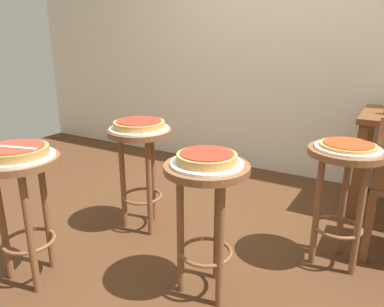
# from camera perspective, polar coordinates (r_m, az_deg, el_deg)

# --- Properties ---
(ground_plane) EXTENTS (6.00, 6.00, 0.00)m
(ground_plane) POSITION_cam_1_polar(r_m,az_deg,el_deg) (2.35, 0.07, -14.55)
(ground_plane) COLOR #4C2D19
(back_wall) EXTENTS (6.00, 0.10, 3.00)m
(back_wall) POSITION_cam_1_polar(r_m,az_deg,el_deg) (3.53, 14.71, 21.10)
(back_wall) COLOR beige
(back_wall) RESTS_ON ground_plane
(stool_foreground) EXTENTS (0.40, 0.40, 0.69)m
(stool_foreground) POSITION_cam_1_polar(r_m,az_deg,el_deg) (2.05, -24.66, -5.18)
(stool_foreground) COLOR brown
(stool_foreground) RESTS_ON ground_plane
(serving_plate_foreground) EXTENTS (0.36, 0.36, 0.01)m
(serving_plate_foreground) POSITION_cam_1_polar(r_m,az_deg,el_deg) (2.00, -25.31, -0.41)
(serving_plate_foreground) COLOR silver
(serving_plate_foreground) RESTS_ON stool_foreground
(pizza_foreground) EXTENTS (0.31, 0.31, 0.05)m
(pizza_foreground) POSITION_cam_1_polar(r_m,az_deg,el_deg) (1.99, -25.42, 0.37)
(pizza_foreground) COLOR #B78442
(pizza_foreground) RESTS_ON serving_plate_foreground
(stool_middle) EXTENTS (0.40, 0.40, 0.69)m
(stool_middle) POSITION_cam_1_polar(r_m,az_deg,el_deg) (1.78, 2.22, -7.02)
(stool_middle) COLOR brown
(stool_middle) RESTS_ON ground_plane
(serving_plate_middle) EXTENTS (0.34, 0.34, 0.01)m
(serving_plate_middle) POSITION_cam_1_polar(r_m,az_deg,el_deg) (1.71, 2.29, -1.53)
(serving_plate_middle) COLOR silver
(serving_plate_middle) RESTS_ON stool_middle
(pizza_middle) EXTENTS (0.28, 0.28, 0.05)m
(pizza_middle) POSITION_cam_1_polar(r_m,az_deg,el_deg) (1.70, 2.30, -0.63)
(pizza_middle) COLOR tan
(pizza_middle) RESTS_ON serving_plate_middle
(stool_leftside) EXTENTS (0.40, 0.40, 0.69)m
(stool_leftside) POSITION_cam_1_polar(r_m,az_deg,el_deg) (2.43, -7.89, -0.31)
(stool_leftside) COLOR brown
(stool_leftside) RESTS_ON ground_plane
(serving_plate_leftside) EXTENTS (0.38, 0.38, 0.01)m
(serving_plate_leftside) POSITION_cam_1_polar(r_m,az_deg,el_deg) (2.38, -8.07, 3.81)
(serving_plate_leftside) COLOR white
(serving_plate_leftside) RESTS_ON stool_leftside
(pizza_leftside) EXTENTS (0.32, 0.32, 0.05)m
(pizza_leftside) POSITION_cam_1_polar(r_m,az_deg,el_deg) (2.37, -8.10, 4.48)
(pizza_leftside) COLOR tan
(pizza_leftside) RESTS_ON serving_plate_leftside
(stool_rear) EXTENTS (0.40, 0.40, 0.69)m
(stool_rear) POSITION_cam_1_polar(r_m,az_deg,el_deg) (2.16, 22.22, -3.75)
(stool_rear) COLOR brown
(stool_rear) RESTS_ON ground_plane
(serving_plate_rear) EXTENTS (0.34, 0.34, 0.01)m
(serving_plate_rear) POSITION_cam_1_polar(r_m,az_deg,el_deg) (2.11, 22.77, 0.81)
(serving_plate_rear) COLOR white
(serving_plate_rear) RESTS_ON stool_rear
(pizza_rear) EXTENTS (0.29, 0.29, 0.02)m
(pizza_rear) POSITION_cam_1_polar(r_m,az_deg,el_deg) (2.10, 22.82, 1.23)
(pizza_rear) COLOR tan
(pizza_rear) RESTS_ON serving_plate_rear
(pizza_server_knife) EXTENTS (0.22, 0.08, 0.01)m
(pizza_server_knife) POSITION_cam_1_polar(r_m,az_deg,el_deg) (1.95, -25.49, 0.84)
(pizza_server_knife) COLOR silver
(pizza_server_knife) RESTS_ON pizza_foreground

